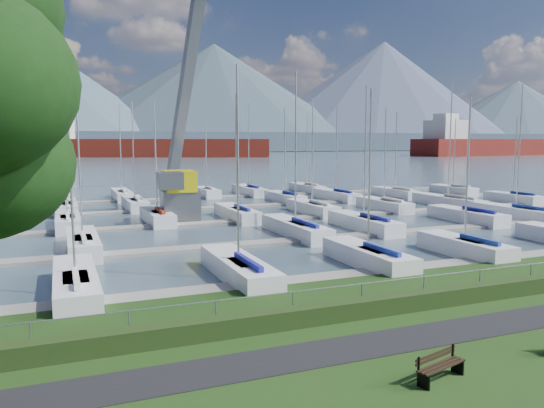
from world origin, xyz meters
TOP-DOWN VIEW (x-y plane):
  - path at (0.00, -3.00)m, footprint 160.00×2.00m
  - water at (0.00, 260.00)m, footprint 800.00×540.00m
  - hedge at (0.00, -0.40)m, footprint 80.00×0.70m
  - fence at (0.00, 0.00)m, footprint 80.00×0.04m
  - foothill at (0.00, 330.00)m, footprint 900.00×80.00m
  - mountains at (7.35, 404.62)m, footprint 1190.00×360.00m
  - docks at (0.00, 26.00)m, footprint 90.00×41.60m
  - bench_left at (-2.07, -5.97)m, footprint 1.85×0.87m
  - crane at (-1.66, 29.77)m, footprint 5.20×13.29m
  - cargo_ship_mid at (18.68, 221.62)m, footprint 109.89×57.98m
  - cargo_ship_east at (178.18, 181.51)m, footprint 85.40×25.64m
  - sailboat_fleet at (-1.16, 28.29)m, footprint 76.27×49.48m

SIDE VIEW (x-z plane):
  - water at x=0.00m, z-range -0.50..-0.30m
  - docks at x=0.00m, z-range -0.34..-0.09m
  - path at x=0.00m, z-range -0.01..0.03m
  - hedge at x=0.00m, z-range 0.00..0.70m
  - bench_left at x=-2.07m, z-range -0.01..0.84m
  - fence at x=0.00m, z-range 1.18..1.22m
  - cargo_ship_mid at x=18.68m, z-range -7.31..14.19m
  - cargo_ship_east at x=178.18m, z-range -7.05..14.45m
  - crane at x=-1.66m, z-range -5.85..16.50m
  - sailboat_fleet at x=-1.16m, z-range -1.34..12.10m
  - foothill at x=0.00m, z-range 0.00..12.00m
  - mountains at x=7.35m, z-range -10.82..104.18m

